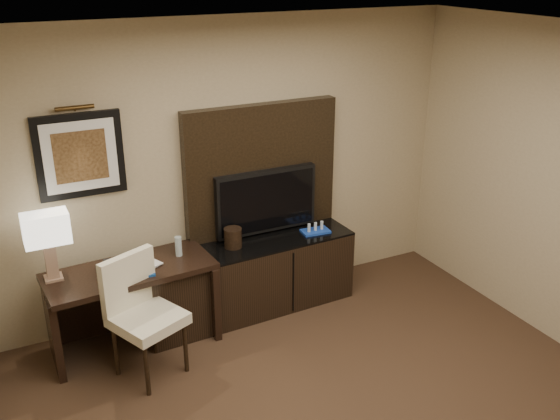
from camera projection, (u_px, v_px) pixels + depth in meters
ceiling at (408, 53)px, 3.14m from camera, size 4.50×5.00×0.01m
wall_back at (229, 167)px, 5.72m from camera, size 4.50×0.01×2.70m
desk at (133, 307)px, 5.32m from camera, size 1.42×0.69×0.74m
credenza at (248, 277)px, 5.87m from camera, size 2.03×0.63×0.69m
tv_wall_panel at (261, 173)px, 5.83m from camera, size 1.50×0.12×1.30m
tv at (266, 201)px, 5.84m from camera, size 1.00×0.08×0.60m
artwork at (80, 156)px, 5.05m from camera, size 0.70×0.04×0.70m
picture_light at (75, 108)px, 4.87m from camera, size 0.04×0.04×0.30m
desk_chair at (148, 319)px, 4.89m from camera, size 0.67×0.71×1.02m
table_lamp at (49, 246)px, 4.91m from camera, size 0.41×0.31×0.58m
desk_phone at (109, 269)px, 5.07m from camera, size 0.19×0.18×0.09m
blue_folder at (139, 270)px, 5.14m from camera, size 0.24×0.31×0.02m
book at (140, 257)px, 5.16m from camera, size 0.15×0.08×0.21m
water_bottle at (178, 246)px, 5.37m from camera, size 0.07×0.07×0.18m
ice_bucket at (233, 238)px, 5.64m from camera, size 0.20×0.20×0.18m
minibar_tray at (315, 228)px, 5.96m from camera, size 0.28×0.18×0.10m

